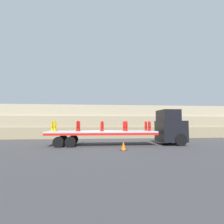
# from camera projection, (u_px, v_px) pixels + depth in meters

# --- Properties ---
(ground_plane) EXTENTS (120.00, 120.00, 0.00)m
(ground_plane) POSITION_uv_depth(u_px,v_px,m) (102.00, 145.00, 16.17)
(ground_plane) COLOR #38383A
(rock_cliff) EXTENTS (60.00, 3.30, 4.56)m
(rock_cliff) POSITION_uv_depth(u_px,v_px,m) (99.00, 122.00, 24.89)
(rock_cliff) COLOR gray
(rock_cliff) RESTS_ON ground_plane
(truck_cab) EXTENTS (2.33, 2.67, 3.33)m
(truck_cab) POSITION_uv_depth(u_px,v_px,m) (171.00, 127.00, 16.94)
(truck_cab) COLOR black
(truck_cab) RESTS_ON ground_plane
(flatbed_trailer) EXTENTS (9.94, 2.61, 1.33)m
(flatbed_trailer) POSITION_uv_depth(u_px,v_px,m) (95.00, 134.00, 16.17)
(flatbed_trailer) COLOR #B2B2B7
(flatbed_trailer) RESTS_ON ground_plane
(fire_hydrant_yellow_near_0) EXTENTS (0.33, 0.52, 0.91)m
(fire_hydrant_yellow_near_0) POSITION_uv_depth(u_px,v_px,m) (53.00, 126.00, 15.31)
(fire_hydrant_yellow_near_0) COLOR gold
(fire_hydrant_yellow_near_0) RESTS_ON flatbed_trailer
(fire_hydrant_yellow_far_0) EXTENTS (0.33, 0.52, 0.91)m
(fire_hydrant_yellow_far_0) POSITION_uv_depth(u_px,v_px,m) (55.00, 126.00, 16.40)
(fire_hydrant_yellow_far_0) COLOR gold
(fire_hydrant_yellow_far_0) RESTS_ON flatbed_trailer
(fire_hydrant_red_near_1) EXTENTS (0.33, 0.52, 0.91)m
(fire_hydrant_red_near_1) POSITION_uv_depth(u_px,v_px,m) (78.00, 126.00, 15.52)
(fire_hydrant_red_near_1) COLOR red
(fire_hydrant_red_near_1) RESTS_ON flatbed_trailer
(fire_hydrant_red_far_1) EXTENTS (0.33, 0.52, 0.91)m
(fire_hydrant_red_far_1) POSITION_uv_depth(u_px,v_px,m) (79.00, 126.00, 16.62)
(fire_hydrant_red_far_1) COLOR red
(fire_hydrant_red_far_1) RESTS_ON flatbed_trailer
(fire_hydrant_red_near_2) EXTENTS (0.33, 0.52, 0.91)m
(fire_hydrant_red_near_2) POSITION_uv_depth(u_px,v_px,m) (102.00, 126.00, 15.74)
(fire_hydrant_red_near_2) COLOR red
(fire_hydrant_red_near_2) RESTS_ON flatbed_trailer
(fire_hydrant_red_far_2) EXTENTS (0.33, 0.52, 0.91)m
(fire_hydrant_red_far_2) POSITION_uv_depth(u_px,v_px,m) (102.00, 126.00, 16.83)
(fire_hydrant_red_far_2) COLOR red
(fire_hydrant_red_far_2) RESTS_ON flatbed_trailer
(fire_hydrant_red_near_3) EXTENTS (0.33, 0.52, 0.91)m
(fire_hydrant_red_near_3) POSITION_uv_depth(u_px,v_px,m) (126.00, 126.00, 15.96)
(fire_hydrant_red_near_3) COLOR red
(fire_hydrant_red_near_3) RESTS_ON flatbed_trailer
(fire_hydrant_red_far_3) EXTENTS (0.33, 0.52, 0.91)m
(fire_hydrant_red_far_3) POSITION_uv_depth(u_px,v_px,m) (124.00, 126.00, 17.05)
(fire_hydrant_red_far_3) COLOR red
(fire_hydrant_red_far_3) RESTS_ON flatbed_trailer
(fire_hydrant_red_near_4) EXTENTS (0.33, 0.52, 0.91)m
(fire_hydrant_red_near_4) POSITION_uv_depth(u_px,v_px,m) (149.00, 126.00, 16.17)
(fire_hydrant_red_near_4) COLOR red
(fire_hydrant_red_near_4) RESTS_ON flatbed_trailer
(fire_hydrant_red_far_4) EXTENTS (0.33, 0.52, 0.91)m
(fire_hydrant_red_far_4) POSITION_uv_depth(u_px,v_px,m) (146.00, 126.00, 17.27)
(fire_hydrant_red_far_4) COLOR red
(fire_hydrant_red_far_4) RESTS_ON flatbed_trailer
(cargo_strap_rear) EXTENTS (0.05, 2.71, 0.01)m
(cargo_strap_rear) POSITION_uv_depth(u_px,v_px,m) (54.00, 121.00, 15.89)
(cargo_strap_rear) COLOR yellow
(cargo_strap_rear) RESTS_ON fire_hydrant_yellow_near_0
(cargo_strap_middle) EXTENTS (0.05, 2.71, 0.01)m
(cargo_strap_middle) POSITION_uv_depth(u_px,v_px,m) (78.00, 121.00, 16.10)
(cargo_strap_middle) COLOR yellow
(cargo_strap_middle) RESTS_ON fire_hydrant_red_near_1
(cargo_strap_front) EXTENTS (0.05, 2.71, 0.01)m
(cargo_strap_front) POSITION_uv_depth(u_px,v_px,m) (102.00, 121.00, 16.32)
(cargo_strap_front) COLOR yellow
(cargo_strap_front) RESTS_ON fire_hydrant_red_near_2
(traffic_cone) EXTENTS (0.49, 0.49, 0.66)m
(traffic_cone) POSITION_uv_depth(u_px,v_px,m) (123.00, 146.00, 13.15)
(traffic_cone) COLOR black
(traffic_cone) RESTS_ON ground_plane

